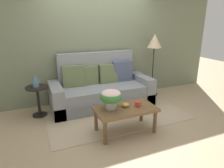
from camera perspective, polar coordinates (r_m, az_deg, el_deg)
ground_plane at (r=4.04m, az=2.09°, el=-9.45°), size 14.00×14.00×0.00m
wall_back at (r=4.77m, az=-4.13°, el=13.09°), size 6.40×0.12×2.94m
area_rug at (r=4.19m, az=1.02°, el=-8.34°), size 2.78×1.64×0.01m
couch at (r=4.52m, az=-3.12°, el=-1.55°), size 2.24×0.92×1.17m
coffee_table at (r=3.40m, az=3.86°, el=-7.78°), size 1.03×0.57×0.45m
side_table at (r=4.21m, az=-20.47°, el=-3.19°), size 0.44×0.44×0.62m
floor_lamp at (r=5.04m, az=12.03°, el=10.77°), size 0.36×0.36×1.55m
potted_plant at (r=3.26m, az=-0.30°, el=-3.61°), size 0.38×0.38×0.32m
coffee_mug at (r=3.42m, az=7.34°, el=-5.75°), size 0.12×0.08×0.09m
snack_bowl at (r=3.40m, az=3.89°, el=-5.91°), size 0.13×0.13×0.07m
table_vase at (r=4.10m, az=-21.03°, el=0.37°), size 0.12×0.12×0.22m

